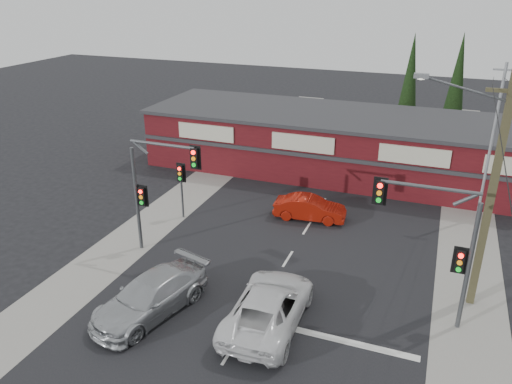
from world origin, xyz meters
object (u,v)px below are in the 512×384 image
(utility_pole, at_px, (489,187))
(white_suv, at_px, (269,306))
(shop_building, at_px, (331,142))
(silver_suv, at_px, (150,296))
(red_sedan, at_px, (310,208))

(utility_pole, bearing_deg, white_suv, -149.62)
(white_suv, relative_size, shop_building, 0.21)
(silver_suv, height_order, utility_pole, utility_pole)
(silver_suv, bearing_deg, red_sedan, 86.12)
(utility_pole, bearing_deg, red_sedan, 147.39)
(shop_building, relative_size, utility_pole, 2.73)
(white_suv, relative_size, silver_suv, 1.05)
(silver_suv, relative_size, utility_pole, 0.55)
(silver_suv, distance_m, red_sedan, 11.68)
(silver_suv, distance_m, utility_pole, 14.37)
(white_suv, distance_m, silver_suv, 4.97)
(white_suv, bearing_deg, red_sedan, -85.76)
(silver_suv, bearing_deg, shop_building, 96.55)
(silver_suv, distance_m, shop_building, 19.82)
(silver_suv, xyz_separation_m, utility_pole, (12.43, 5.54, 4.59))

